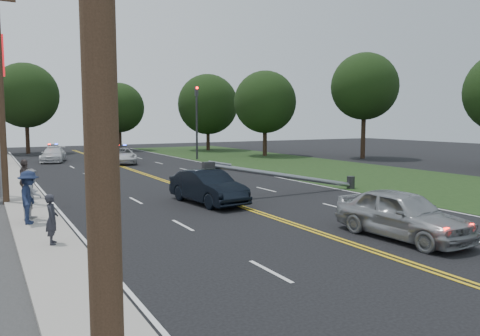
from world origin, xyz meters
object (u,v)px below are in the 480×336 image
crashed_sedan (208,187)px  waiting_sedan (402,214)px  emergency_b (53,155)px  bystander_c (29,197)px  traffic_signal (197,116)px  emergency_a (122,156)px  fallen_streetlight (294,177)px  bystander_b (32,194)px  bystander_a (52,219)px  bystander_d (25,181)px  utility_pole_mid (1,93)px

crashed_sedan → waiting_sedan: waiting_sedan is taller
emergency_b → bystander_c: (-4.26, -27.20, 0.42)m
traffic_signal → bystander_c: (-16.96, -23.50, -3.11)m
emergency_a → emergency_b: (-5.08, 4.55, -0.02)m
fallen_streetlight → bystander_b: bearing=-176.8°
fallen_streetlight → bystander_a: fallen_streetlight is taller
bystander_a → bystander_c: bystander_c is taller
emergency_a → bystander_d: size_ratio=2.52×
traffic_signal → crashed_sedan: size_ratio=1.49×
waiting_sedan → bystander_a: bearing=153.8°
emergency_b → bystander_d: bearing=-85.2°
emergency_b → bystander_b: bearing=-83.7°
bystander_d → emergency_a: bearing=-11.9°
bystander_b → fallen_streetlight: bearing=-64.4°
waiting_sedan → emergency_a: waiting_sedan is taller
traffic_signal → fallen_streetlight: (-4.11, -22.00, -3.29)m
crashed_sedan → bystander_a: size_ratio=3.06×
bystander_c → bystander_d: bystander_d is taller
emergency_b → crashed_sedan: bearing=-67.4°
emergency_a → bystander_c: (-9.35, -22.65, 0.40)m
bystander_d → waiting_sedan: bearing=-125.3°
bystander_b → bystander_c: (-0.19, -0.81, 0.01)m
fallen_streetlight → bystander_a: 13.41m
fallen_streetlight → emergency_a: bearing=99.4°
traffic_signal → waiting_sedan: (-6.36, -31.22, -3.40)m
utility_pole_mid → emergency_b: 22.65m
utility_pole_mid → bystander_a: (0.89, -8.88, -4.19)m
bystander_d → fallen_streetlight: bearing=-89.7°
utility_pole_mid → emergency_a: 20.27m
waiting_sedan → emergency_a: bearing=89.2°
utility_pole_mid → emergency_a: bearing=60.0°
emergency_a → emergency_b: emergency_a is taller
crashed_sedan → bystander_b: bystander_b is taller
traffic_signal → bystander_a: (-16.61, -26.87, -3.31)m
fallen_streetlight → bystander_c: 12.94m
waiting_sedan → bystander_a: bystander_a is taller
emergency_a → bystander_a: bearing=-99.0°
emergency_b → bystander_a: size_ratio=3.01×
bystander_a → bystander_d: bearing=9.0°
traffic_signal → emergency_b: (-12.70, 3.69, -3.53)m
bystander_a → bystander_b: bystander_b is taller
utility_pole_mid → waiting_sedan: (11.14, -13.23, -4.28)m
crashed_sedan → bystander_b: bearing=176.2°
crashed_sedan → emergency_a: bearing=79.2°
traffic_signal → emergency_b: traffic_signal is taller
crashed_sedan → emergency_b: bearing=91.1°
fallen_streetlight → waiting_sedan: fallen_streetlight is taller
waiting_sedan → bystander_b: (-10.41, 8.53, 0.27)m
traffic_signal → bystander_c: 29.15m
traffic_signal → emergency_b: bearing=163.8°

